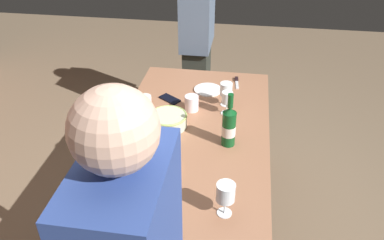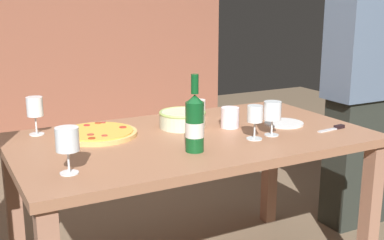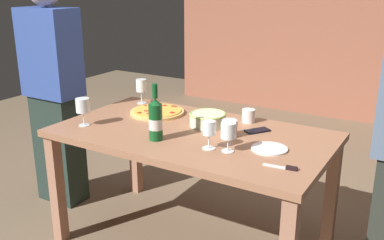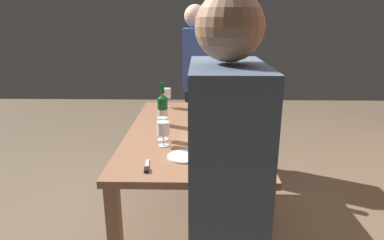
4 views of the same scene
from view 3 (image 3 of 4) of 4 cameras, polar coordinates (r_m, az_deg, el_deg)
name	(u,v)px [view 3 (image 3 of 4)]	position (r m, az deg, el deg)	size (l,w,h in m)	color
dining_table	(192,146)	(2.62, 0.00, -3.41)	(1.60, 0.90, 0.75)	#9A6649
pizza	(157,112)	(2.94, -4.51, 1.07)	(0.36, 0.36, 0.03)	#E3AD61
serving_bowl	(208,119)	(2.68, 2.04, 0.18)	(0.23, 0.23, 0.08)	beige
wine_bottle	(156,119)	(2.43, -4.72, 0.12)	(0.08, 0.08, 0.32)	#104C20
wine_glass_near_pizza	(228,131)	(2.27, 4.71, -1.44)	(0.08, 0.08, 0.16)	white
wine_glass_by_bottle	(209,130)	(2.30, 2.21, -1.26)	(0.07, 0.07, 0.15)	white
wine_glass_far_left	(83,106)	(2.74, -13.91, 1.77)	(0.08, 0.08, 0.17)	white
wine_glass_far_right	(141,87)	(3.16, -6.56, 4.29)	(0.07, 0.07, 0.18)	white
cup_amber	(249,116)	(2.77, 7.30, 0.55)	(0.08, 0.08, 0.08)	silver
cup_ceramic	(230,128)	(2.50, 4.87, -1.07)	(0.09, 0.09, 0.10)	white
side_plate	(269,149)	(2.36, 9.95, -3.67)	(0.19, 0.19, 0.01)	white
cell_phone	(257,131)	(2.62, 8.44, -1.36)	(0.07, 0.14, 0.01)	black
pizza_knife	(285,167)	(2.14, 11.88, -6.01)	(0.17, 0.04, 0.02)	silver
person_host	(54,92)	(3.29, -17.37, 3.47)	(0.40, 0.24, 1.64)	#21302A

